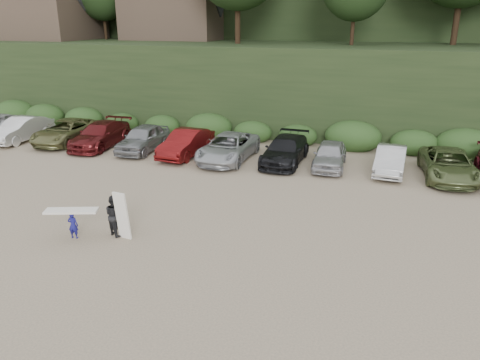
% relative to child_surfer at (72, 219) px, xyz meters
% --- Properties ---
extents(ground, '(120.00, 120.00, 0.00)m').
position_rel_child_surfer_xyz_m(ground, '(4.63, 1.64, -0.78)').
color(ground, tan).
rests_on(ground, ground).
extents(parked_cars, '(39.48, 6.04, 1.61)m').
position_rel_child_surfer_xyz_m(parked_cars, '(2.72, 11.64, -0.03)').
color(parked_cars, silver).
rests_on(parked_cars, ground).
extents(child_surfer, '(1.99, 1.14, 1.15)m').
position_rel_child_surfer_xyz_m(child_surfer, '(0.00, 0.00, 0.00)').
color(child_surfer, navy).
rests_on(child_surfer, ground).
extents(adult_surfer, '(1.26, 0.90, 1.88)m').
position_rel_child_surfer_xyz_m(adult_surfer, '(1.38, 0.72, 0.03)').
color(adult_surfer, black).
rests_on(adult_surfer, ground).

